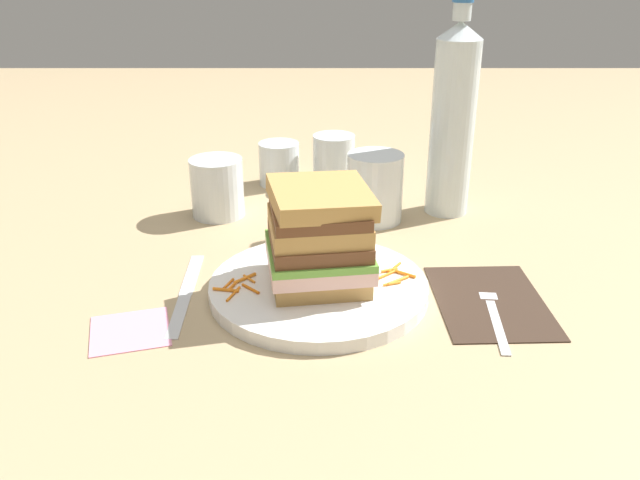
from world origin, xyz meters
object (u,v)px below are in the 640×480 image
at_px(fork, 495,308).
at_px(knife, 186,295).
at_px(sandwich, 320,237).
at_px(main_plate, 320,288).
at_px(empty_tumbler_0, 281,164).
at_px(juice_glass, 376,191).
at_px(water_bottle, 455,119).
at_px(napkin_pink, 131,330).
at_px(empty_tumbler_1, 335,162).
at_px(napkin_dark, 491,301).
at_px(empty_tumbler_2, 219,187).

relative_size(fork, knife, 0.83).
bearing_deg(sandwich, main_plate, -174.34).
bearing_deg(empty_tumbler_0, juice_glass, -46.74).
height_order(water_bottle, napkin_pink, water_bottle).
height_order(water_bottle, empty_tumbler_1, water_bottle).
height_order(sandwich, empty_tumbler_1, sandwich).
height_order(napkin_dark, water_bottle, water_bottle).
distance_m(empty_tumbler_1, empty_tumbler_2, 0.22).
height_order(sandwich, empty_tumbler_0, sandwich).
relative_size(napkin_dark, napkin_pink, 2.11).
distance_m(sandwich, napkin_pink, 0.23).
bearing_deg(empty_tumbler_2, empty_tumbler_0, 58.70).
relative_size(sandwich, napkin_pink, 1.61).
bearing_deg(napkin_dark, fork, -94.73).
xyz_separation_m(napkin_dark, juice_glass, (-0.12, 0.25, 0.04)).
height_order(juice_glass, water_bottle, water_bottle).
height_order(knife, napkin_pink, same).
distance_m(knife, empty_tumbler_1, 0.42).
bearing_deg(water_bottle, empty_tumbler_0, 154.85).
xyz_separation_m(main_plate, fork, (0.20, -0.04, -0.00)).
bearing_deg(main_plate, empty_tumbler_2, 121.77).
relative_size(empty_tumbler_2, napkin_pink, 1.07).
relative_size(juice_glass, water_bottle, 0.32).
bearing_deg(napkin_pink, water_bottle, 40.94).
height_order(water_bottle, empty_tumbler_2, water_bottle).
relative_size(main_plate, knife, 1.28).
bearing_deg(empty_tumbler_0, napkin_dark, -56.64).
distance_m(fork, empty_tumbler_0, 0.50).
distance_m(main_plate, fork, 0.20).
distance_m(juice_glass, empty_tumbler_1, 0.15).
xyz_separation_m(fork, juice_glass, (-0.11, 0.27, 0.04)).
relative_size(sandwich, juice_glass, 1.31).
bearing_deg(juice_glass, water_bottle, 17.44).
relative_size(sandwich, empty_tumbler_2, 1.51).
relative_size(juice_glass, empty_tumbler_2, 1.15).
bearing_deg(empty_tumbler_1, knife, -115.87).
xyz_separation_m(fork, water_bottle, (-0.00, 0.30, 0.14)).
relative_size(main_plate, empty_tumbler_0, 3.57).
relative_size(juice_glass, napkin_pink, 1.23).
bearing_deg(fork, empty_tumbler_1, 112.76).
distance_m(main_plate, empty_tumbler_0, 0.39).
height_order(main_plate, napkin_dark, main_plate).
relative_size(main_plate, fork, 1.54).
bearing_deg(empty_tumbler_0, empty_tumbler_2, -121.30).
bearing_deg(empty_tumbler_0, fork, -58.22).
bearing_deg(fork, juice_glass, 113.20).
bearing_deg(napkin_dark, water_bottle, 90.67).
xyz_separation_m(empty_tumbler_0, empty_tumbler_2, (-0.08, -0.14, 0.01)).
relative_size(main_plate, sandwich, 1.94).
bearing_deg(napkin_dark, napkin_pink, -170.99).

